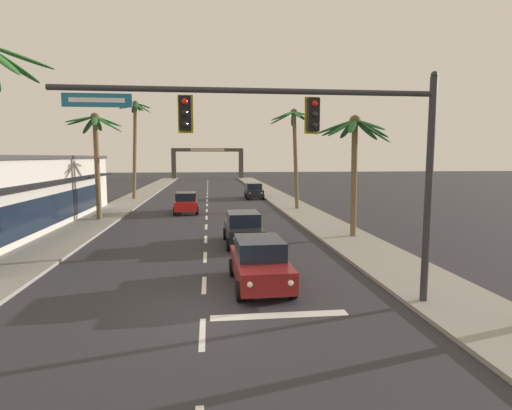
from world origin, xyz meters
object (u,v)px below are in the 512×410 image
Objects in this scene: sedan_third_in_queue at (243,228)px; palm_left_third at (135,132)px; traffic_signal_mast at (319,139)px; palm_right_third at (295,135)px; sedan_oncoming_far at (186,202)px; palm_right_second at (355,145)px; town_gateway_arch at (208,159)px; palm_left_second at (96,143)px; sedan_parked_nearest_kerb at (254,191)px; sedan_lead_at_stop_bar at (260,262)px.

sedan_third_in_queue is 26.10m from palm_left_third.
traffic_signal_mast is at bearing -71.95° from palm_left_third.
palm_left_third is 1.21× the size of palm_right_third.
sedan_oncoming_far is 15.94m from palm_right_second.
traffic_signal_mast is at bearing -77.16° from sedan_oncoming_far.
sedan_oncoming_far is 0.44× the size of palm_left_third.
sedan_third_in_queue is at bearing -68.29° from palm_left_third.
town_gateway_arch is at bearing 88.15° from sedan_oncoming_far.
palm_left_third is at bearing 89.38° from palm_left_second.
palm_right_third is (2.33, -10.24, 5.53)m from sedan_parked_nearest_kerb.
palm_right_second is (9.85, -11.76, 4.34)m from sedan_oncoming_far.
palm_left_second reaches higher than town_gateway_arch.
traffic_signal_mast is at bearing -93.06° from sedan_parked_nearest_kerb.
traffic_signal_mast is 23.04m from sedan_oncoming_far.
sedan_third_in_queue is 0.52× the size of palm_right_third.
sedan_third_in_queue is 13.14m from sedan_oncoming_far.
sedan_lead_at_stop_bar is 1.00× the size of sedan_parked_nearest_kerb.
palm_right_second is at bearing -86.70° from palm_right_third.
sedan_third_in_queue is at bearing -172.11° from palm_right_second.
town_gateway_arch reaches higher than sedan_parked_nearest_kerb.
palm_left_second is (-9.53, 8.92, 4.67)m from sedan_third_in_queue.
palm_right_second is at bearing 7.89° from sedan_third_in_queue.
palm_right_third reaches higher than palm_right_second.
town_gateway_arch is (1.68, 52.09, 3.26)m from sedan_oncoming_far.
palm_right_second is at bearing 51.69° from sedan_lead_at_stop_bar.
sedan_lead_at_stop_bar is 0.59× the size of palm_left_second.
sedan_parked_nearest_kerb is at bearing 97.64° from palm_right_second.
sedan_oncoming_far is at bearing -91.85° from town_gateway_arch.
traffic_signal_mast is at bearing -115.03° from palm_right_second.
sedan_oncoming_far is at bearing -62.34° from palm_left_third.
sedan_lead_at_stop_bar is 21.78m from palm_right_third.
sedan_oncoming_far is at bearing 106.15° from sedan_third_in_queue.
palm_left_second is 15.67m from palm_right_third.
sedan_parked_nearest_kerb is at bearing -82.90° from town_gateway_arch.
town_gateway_arch reaches higher than sedan_lead_at_stop_bar.
palm_left_second is at bearing 120.89° from sedan_lead_at_stop_bar.
traffic_signal_mast reaches higher than palm_right_second.
sedan_oncoming_far is 1.00× the size of sedan_parked_nearest_kerb.
sedan_oncoming_far is at bearing 129.94° from palm_right_second.
sedan_parked_nearest_kerb is 23.33m from palm_right_second.
palm_right_third is (9.13, 0.72, 5.53)m from sedan_oncoming_far.
sedan_third_in_queue and sedan_parked_nearest_kerb have the same top height.
palm_left_third is 27.57m from palm_right_second.
traffic_signal_mast is 2.42× the size of sedan_third_in_queue.
palm_left_third is (-5.72, 10.91, 6.30)m from sedan_oncoming_far.
sedan_oncoming_far is (-3.65, 12.62, 0.00)m from sedan_third_in_queue.
palm_left_second is at bearing -90.62° from palm_left_third.
palm_left_third is at bearing 124.47° from palm_right_second.
sedan_parked_nearest_kerb is 0.30× the size of town_gateway_arch.
sedan_lead_at_stop_bar is 0.30× the size of town_gateway_arch.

